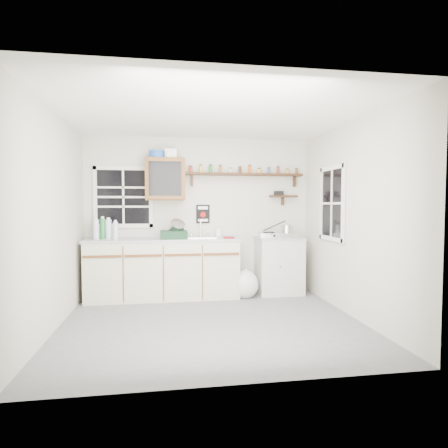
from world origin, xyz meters
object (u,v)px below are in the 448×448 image
object	(u,v)px
right_cabinet	(279,265)
hotplate	(278,235)
dish_rack	(175,232)
main_cabinet	(164,268)
upper_cabinet	(165,179)
spice_shelf	(244,174)

from	to	relation	value
right_cabinet	hotplate	world-z (taller)	hotplate
hotplate	dish_rack	bearing A→B (deg)	-169.16
main_cabinet	dish_rack	world-z (taller)	dish_rack
hotplate	right_cabinet	bearing A→B (deg)	45.98
upper_cabinet	hotplate	xyz separation A→B (m)	(1.78, -0.14, -0.88)
main_cabinet	right_cabinet	bearing A→B (deg)	0.79
spice_shelf	hotplate	world-z (taller)	spice_shelf
main_cabinet	right_cabinet	size ratio (longest dim) A/B	2.54
spice_shelf	main_cabinet	bearing A→B (deg)	-170.63
main_cabinet	dish_rack	distance (m)	0.59
right_cabinet	dish_rack	distance (m)	1.76
upper_cabinet	dish_rack	xyz separation A→B (m)	(0.14, -0.25, -0.81)
spice_shelf	dish_rack	size ratio (longest dim) A/B	4.69
upper_cabinet	spice_shelf	size ratio (longest dim) A/B	0.34
right_cabinet	hotplate	xyz separation A→B (m)	(-0.02, -0.02, 0.49)
upper_cabinet	hotplate	bearing A→B (deg)	-4.46
upper_cabinet	hotplate	world-z (taller)	upper_cabinet
spice_shelf	dish_rack	world-z (taller)	spice_shelf
spice_shelf	hotplate	distance (m)	1.13
main_cabinet	dish_rack	size ratio (longest dim) A/B	5.68
main_cabinet	right_cabinet	xyz separation A→B (m)	(1.83, 0.03, -0.01)
main_cabinet	hotplate	xyz separation A→B (m)	(1.81, 0.01, 0.49)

